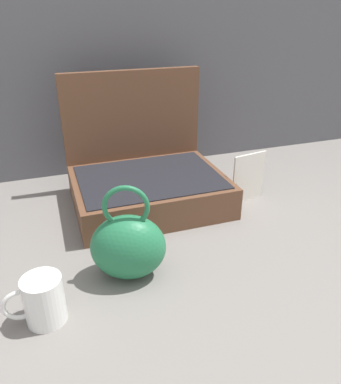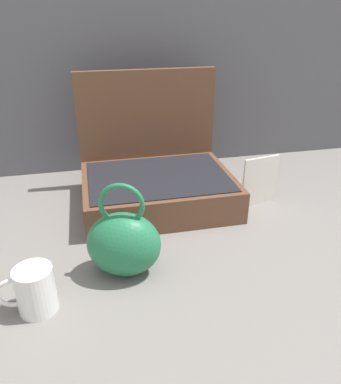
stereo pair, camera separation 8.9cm
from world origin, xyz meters
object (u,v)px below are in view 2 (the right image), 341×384
object	(u,v)px
coffee_mug	(34,290)
info_card_left	(260,181)
open_suitcase	(156,176)
teal_pouch_handbag	(124,243)

from	to	relation	value
coffee_mug	info_card_left	world-z (taller)	info_card_left
open_suitcase	coffee_mug	world-z (taller)	open_suitcase
open_suitcase	info_card_left	world-z (taller)	open_suitcase
teal_pouch_handbag	info_card_left	bearing A→B (deg)	28.99
open_suitcase	info_card_left	xyz separation A→B (m)	(0.30, -0.10, -0.00)
open_suitcase	teal_pouch_handbag	world-z (taller)	open_suitcase
open_suitcase	coffee_mug	distance (m)	0.54
teal_pouch_handbag	coffee_mug	size ratio (longest dim) A/B	1.96
open_suitcase	teal_pouch_handbag	bearing A→B (deg)	-111.88
teal_pouch_handbag	coffee_mug	distance (m)	0.21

